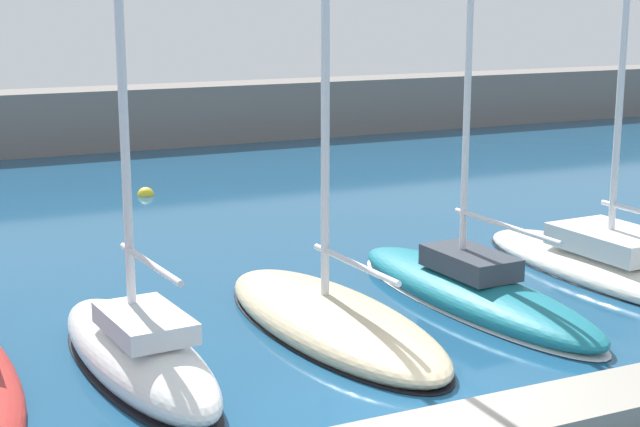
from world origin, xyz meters
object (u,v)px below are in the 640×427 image
sailboat_sand_third (331,313)px  mooring_buoy_yellow (146,195)px  sailboat_teal_fourth (472,286)px  sailboat_ivory_fifth (620,267)px  sailboat_white_second (137,348)px

sailboat_sand_third → mooring_buoy_yellow: 14.93m
mooring_buoy_yellow → sailboat_teal_fourth: bearing=-77.3°
sailboat_ivory_fifth → sailboat_teal_fourth: bearing=88.3°
sailboat_white_second → sailboat_teal_fourth: 7.83m
mooring_buoy_yellow → sailboat_sand_third: bearing=-91.2°
sailboat_white_second → sailboat_ivory_fifth: (12.09, 1.03, -0.22)m
sailboat_white_second → sailboat_sand_third: bearing=-85.9°
sailboat_white_second → mooring_buoy_yellow: bearing=-20.6°
sailboat_white_second → sailboat_ivory_fifth: size_ratio=0.89×
sailboat_sand_third → mooring_buoy_yellow: size_ratio=29.24×
sailboat_sand_third → sailboat_teal_fourth: 3.63m
sailboat_white_second → mooring_buoy_yellow: (4.48, 15.55, -0.49)m
sailboat_ivory_fifth → mooring_buoy_yellow: 16.40m
sailboat_ivory_fifth → mooring_buoy_yellow: size_ratio=24.86×
sailboat_white_second → sailboat_teal_fourth: (7.77, 0.95, -0.12)m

